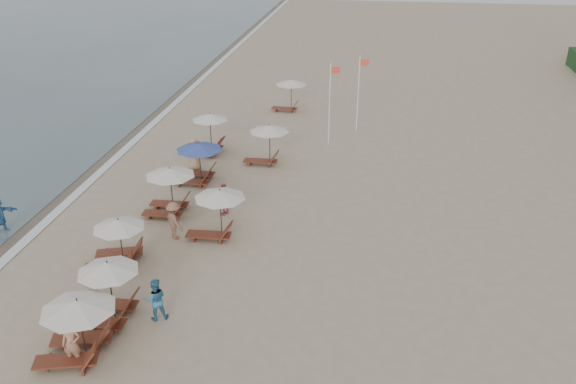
# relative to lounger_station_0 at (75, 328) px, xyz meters

# --- Properties ---
(ground) EXTENTS (160.00, 160.00, 0.00)m
(ground) POSITION_rel_lounger_station_0_xyz_m (5.47, 3.11, -1.13)
(ground) COLOR tan
(ground) RESTS_ON ground
(wet_sand_band) EXTENTS (3.20, 140.00, 0.01)m
(wet_sand_band) POSITION_rel_lounger_station_0_xyz_m (-7.03, 13.11, -1.12)
(wet_sand_band) COLOR #6B5E4C
(wet_sand_band) RESTS_ON ground
(foam_line) EXTENTS (0.50, 140.00, 0.02)m
(foam_line) POSITION_rel_lounger_station_0_xyz_m (-5.73, 13.11, -1.11)
(foam_line) COLOR white
(foam_line) RESTS_ON ground
(lounger_station_0) EXTENTS (2.68, 2.37, 2.18)m
(lounger_station_0) POSITION_rel_lounger_station_0_xyz_m (0.00, 0.00, 0.00)
(lounger_station_0) COLOR maroon
(lounger_station_0) RESTS_ON ground
(lounger_station_1) EXTENTS (2.48, 2.10, 2.35)m
(lounger_station_1) POSITION_rel_lounger_station_0_xyz_m (0.13, 1.94, -0.01)
(lounger_station_1) COLOR maroon
(lounger_station_1) RESTS_ON ground
(lounger_station_2) EXTENTS (2.48, 2.29, 2.06)m
(lounger_station_2) POSITION_rel_lounger_station_0_xyz_m (-0.98, 5.39, -0.12)
(lounger_station_2) COLOR maroon
(lounger_station_2) RESTS_ON ground
(lounger_station_3) EXTENTS (2.51, 2.31, 2.32)m
(lounger_station_3) POSITION_rel_lounger_station_0_xyz_m (-0.40, 10.01, 0.11)
(lounger_station_3) COLOR maroon
(lounger_station_3) RESTS_ON ground
(lounger_station_4) EXTENTS (2.60, 2.41, 2.16)m
(lounger_station_4) POSITION_rel_lounger_station_0_xyz_m (-0.13, 13.72, 0.04)
(lounger_station_4) COLOR maroon
(lounger_station_4) RESTS_ON ground
(lounger_station_5) EXTENTS (2.43, 2.10, 2.38)m
(lounger_station_5) POSITION_rel_lounger_station_0_xyz_m (-0.69, 17.83, 0.05)
(lounger_station_5) COLOR maroon
(lounger_station_5) RESTS_ON ground
(inland_station_0) EXTENTS (2.66, 2.24, 2.22)m
(inland_station_0) POSITION_rel_lounger_station_0_xyz_m (2.38, 8.10, 0.26)
(inland_station_0) COLOR maroon
(inland_station_0) RESTS_ON ground
(inland_station_1) EXTENTS (2.60, 2.24, 2.22)m
(inland_station_1) POSITION_rel_lounger_station_0_xyz_m (2.99, 16.67, 0.29)
(inland_station_1) COLOR maroon
(inland_station_1) RESTS_ON ground
(inland_station_2) EXTENTS (2.52, 2.24, 2.22)m
(inland_station_2) POSITION_rel_lounger_station_0_xyz_m (2.80, 26.48, 0.36)
(inland_station_2) COLOR maroon
(inland_station_2) RESTS_ON ground
(beachgoer_near) EXTENTS (0.64, 0.47, 1.63)m
(beachgoer_near) POSITION_rel_lounger_station_0_xyz_m (0.02, -0.37, -0.31)
(beachgoer_near) COLOR tan
(beachgoer_near) RESTS_ON ground
(beachgoer_mid_a) EXTENTS (0.95, 0.86, 1.59)m
(beachgoer_mid_a) POSITION_rel_lounger_station_0_xyz_m (1.79, 2.26, -0.33)
(beachgoer_mid_a) COLOR teal
(beachgoer_mid_a) RESTS_ON ground
(beachgoer_mid_b) EXTENTS (1.26, 1.22, 1.72)m
(beachgoer_mid_b) POSITION_rel_lounger_station_0_xyz_m (0.62, 7.81, -0.27)
(beachgoer_mid_b) COLOR #925D4A
(beachgoer_mid_b) RESTS_ON ground
(beachgoer_far_a) EXTENTS (0.82, 0.99, 1.59)m
(beachgoer_far_a) POSITION_rel_lounger_station_0_xyz_m (2.22, 10.32, -0.33)
(beachgoer_far_a) COLOR #AE4562
(beachgoer_far_a) RESTS_ON ground
(beachgoer_far_b) EXTENTS (1.06, 1.02, 1.83)m
(beachgoer_far_b) POSITION_rel_lounger_station_0_xyz_m (-0.68, 15.21, -0.21)
(beachgoer_far_b) COLOR tan
(beachgoer_far_b) RESTS_ON ground
(flag_pole_near) EXTENTS (0.59, 0.08, 4.93)m
(flag_pole_near) POSITION_rel_lounger_station_0_xyz_m (6.19, 20.42, 1.59)
(flag_pole_near) COLOR silver
(flag_pole_near) RESTS_ON ground
(flag_pole_far) EXTENTS (0.60, 0.08, 4.79)m
(flag_pole_far) POSITION_rel_lounger_station_0_xyz_m (7.76, 23.13, 1.52)
(flag_pole_far) COLOR silver
(flag_pole_far) RESTS_ON ground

